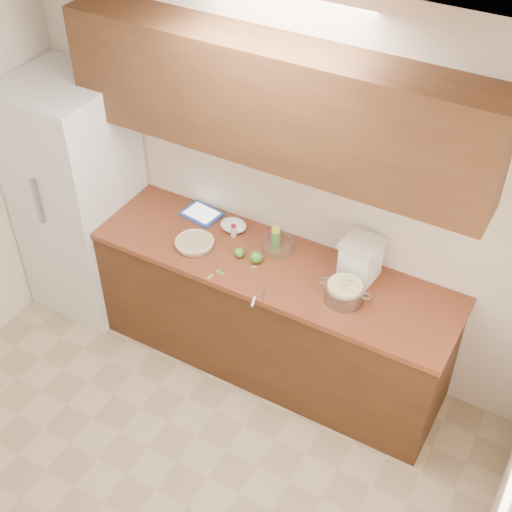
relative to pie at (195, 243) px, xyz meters
The scene contains 21 objects.
room_shell 1.49m from the pie, 73.13° to the right, with size 3.60×3.60×3.60m.
counter_run 0.64m from the pie, 12.78° to the left, with size 2.64×0.68×0.92m.
upper_cabinets 1.12m from the pie, 30.85° to the left, with size 2.60×0.34×0.70m, color #512F18.
fridge 1.02m from the pie, behind, with size 0.70×0.70×1.80m, color silver.
pie is the anchor object (origin of this frame).
colander 1.05m from the pie, ahead, with size 0.33×0.24×0.12m.
flour_canister 1.08m from the pie, 13.93° to the left, with size 0.24×0.24×0.27m.
tablet 0.33m from the pie, 115.17° to the left, with size 0.28×0.23×0.02m.
paring_knife 0.65m from the pie, 23.31° to the right, with size 0.06×0.16×0.02m.
lemon_bottle 0.53m from the pie, 26.80° to the left, with size 0.06×0.06×0.16m.
cinnamon_shaker 0.27m from the pie, 50.65° to the left, with size 0.04×0.04×0.09m.
vanilla_bottle 0.54m from the pie, 27.08° to the left, with size 0.04×0.04×0.11m.
mixing_bowl 0.54m from the pie, 24.91° to the left, with size 0.22×0.22×0.08m.
paper_towel 0.30m from the pie, 63.30° to the left, with size 0.18×0.15×0.08m, color white.
apple_left 0.31m from the pie, ahead, with size 0.07×0.07×0.08m.
apple_center 0.43m from the pie, ahead, with size 0.08×0.08×0.09m.
peel_a 0.44m from the pie, ahead, with size 0.03×0.01×0.00m, color #7EA851.
peel_b 0.32m from the pie, 39.08° to the right, with size 0.05×0.02×0.00m, color #7EA851.
peel_c 0.31m from the pie, 26.98° to the right, with size 0.04×0.01×0.00m, color #7EA851.
peel_d 0.32m from the pie, 25.16° to the right, with size 0.04×0.02×0.00m, color #7EA851.
peel_e 0.33m from the pie, 23.78° to the right, with size 0.04×0.02×0.00m, color #7EA851.
Camera 1 is at (1.69, -1.52, 3.88)m, focal length 50.00 mm.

